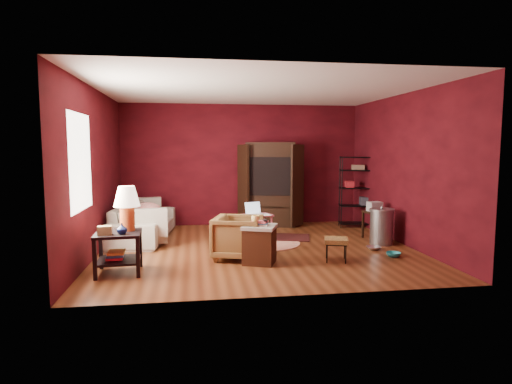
{
  "coord_description": "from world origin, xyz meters",
  "views": [
    {
      "loc": [
        -1.12,
        -7.46,
        1.81
      ],
      "look_at": [
        0.0,
        0.2,
        1.0
      ],
      "focal_mm": 30.0,
      "sensor_mm": 36.0,
      "label": 1
    }
  ],
  "objects_px": {
    "armchair": "(238,235)",
    "wire_shelving": "(358,189)",
    "hamper": "(260,243)",
    "tv_armoire": "(271,183)",
    "side_table": "(123,221)",
    "laptop_desk": "(256,217)",
    "sofa": "(143,216)"
  },
  "relations": [
    {
      "from": "side_table",
      "to": "wire_shelving",
      "type": "height_order",
      "value": "wire_shelving"
    },
    {
      "from": "tv_armoire",
      "to": "armchair",
      "type": "bearing_deg",
      "value": -97.52
    },
    {
      "from": "sofa",
      "to": "hamper",
      "type": "height_order",
      "value": "sofa"
    },
    {
      "from": "sofa",
      "to": "armchair",
      "type": "distance_m",
      "value": 2.49
    },
    {
      "from": "hamper",
      "to": "side_table",
      "type": "bearing_deg",
      "value": -175.04
    },
    {
      "from": "side_table",
      "to": "tv_armoire",
      "type": "bearing_deg",
      "value": 50.28
    },
    {
      "from": "hamper",
      "to": "wire_shelving",
      "type": "relative_size",
      "value": 0.43
    },
    {
      "from": "sofa",
      "to": "wire_shelving",
      "type": "xyz_separation_m",
      "value": [
        4.68,
        0.56,
        0.43
      ]
    },
    {
      "from": "armchair",
      "to": "tv_armoire",
      "type": "height_order",
      "value": "tv_armoire"
    },
    {
      "from": "wire_shelving",
      "to": "armchair",
      "type": "bearing_deg",
      "value": -130.57
    },
    {
      "from": "sofa",
      "to": "laptop_desk",
      "type": "bearing_deg",
      "value": -96.69
    },
    {
      "from": "armchair",
      "to": "wire_shelving",
      "type": "relative_size",
      "value": 0.48
    },
    {
      "from": "tv_armoire",
      "to": "wire_shelving",
      "type": "relative_size",
      "value": 1.2
    },
    {
      "from": "tv_armoire",
      "to": "side_table",
      "type": "bearing_deg",
      "value": -116.97
    },
    {
      "from": "hamper",
      "to": "tv_armoire",
      "type": "xyz_separation_m",
      "value": [
        0.75,
        3.17,
        0.69
      ]
    },
    {
      "from": "armchair",
      "to": "laptop_desk",
      "type": "relative_size",
      "value": 1.05
    },
    {
      "from": "wire_shelving",
      "to": "hamper",
      "type": "bearing_deg",
      "value": -123.87
    },
    {
      "from": "hamper",
      "to": "tv_armoire",
      "type": "height_order",
      "value": "tv_armoire"
    },
    {
      "from": "side_table",
      "to": "hamper",
      "type": "xyz_separation_m",
      "value": [
        2.03,
        0.18,
        -0.44
      ]
    },
    {
      "from": "sofa",
      "to": "laptop_desk",
      "type": "height_order",
      "value": "sofa"
    },
    {
      "from": "sofa",
      "to": "armchair",
      "type": "height_order",
      "value": "sofa"
    },
    {
      "from": "armchair",
      "to": "sofa",
      "type": "bearing_deg",
      "value": 59.88
    },
    {
      "from": "tv_armoire",
      "to": "wire_shelving",
      "type": "height_order",
      "value": "tv_armoire"
    },
    {
      "from": "armchair",
      "to": "tv_armoire",
      "type": "xyz_separation_m",
      "value": [
        1.05,
        2.84,
        0.61
      ]
    },
    {
      "from": "hamper",
      "to": "wire_shelving",
      "type": "height_order",
      "value": "wire_shelving"
    },
    {
      "from": "side_table",
      "to": "hamper",
      "type": "relative_size",
      "value": 1.81
    },
    {
      "from": "sofa",
      "to": "armchair",
      "type": "xyz_separation_m",
      "value": [
        1.7,
        -1.82,
        -0.07
      ]
    },
    {
      "from": "hamper",
      "to": "tv_armoire",
      "type": "relative_size",
      "value": 0.36
    },
    {
      "from": "armchair",
      "to": "wire_shelving",
      "type": "xyz_separation_m",
      "value": [
        2.97,
        2.37,
        0.49
      ]
    },
    {
      "from": "sofa",
      "to": "wire_shelving",
      "type": "height_order",
      "value": "wire_shelving"
    },
    {
      "from": "laptop_desk",
      "to": "wire_shelving",
      "type": "height_order",
      "value": "wire_shelving"
    },
    {
      "from": "laptop_desk",
      "to": "sofa",
      "type": "bearing_deg",
      "value": 149.51
    }
  ]
}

